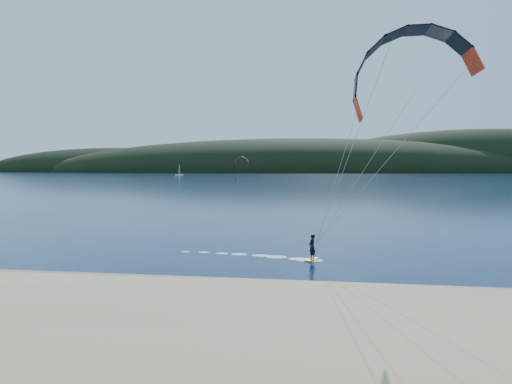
% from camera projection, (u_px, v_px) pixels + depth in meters
% --- Properties ---
extents(ground, '(1800.00, 1800.00, 0.00)m').
position_uv_depth(ground, '(145.00, 306.00, 21.63)').
color(ground, '#071639').
rests_on(ground, ground).
extents(wet_sand, '(220.00, 2.50, 0.10)m').
position_uv_depth(wet_sand, '(176.00, 282.00, 26.07)').
color(wet_sand, '#856B4D').
rests_on(wet_sand, ground).
extents(headland, '(1200.00, 310.00, 140.00)m').
position_uv_depth(headland, '(319.00, 172.00, 757.49)').
color(headland, black).
rests_on(headland, ground).
extents(kitesurfer_near, '(20.74, 7.75, 14.33)m').
position_uv_depth(kitesurfer_near, '(408.00, 98.00, 26.60)').
color(kitesurfer_near, orange).
rests_on(kitesurfer_near, ground).
extents(kitesurfer_far, '(8.52, 7.88, 11.77)m').
position_uv_depth(kitesurfer_far, '(242.00, 164.00, 228.51)').
color(kitesurfer_far, orange).
rests_on(kitesurfer_far, ground).
extents(sailboat, '(7.79, 4.87, 10.86)m').
position_uv_depth(sailboat, '(179.00, 174.00, 429.04)').
color(sailboat, white).
rests_on(sailboat, ground).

